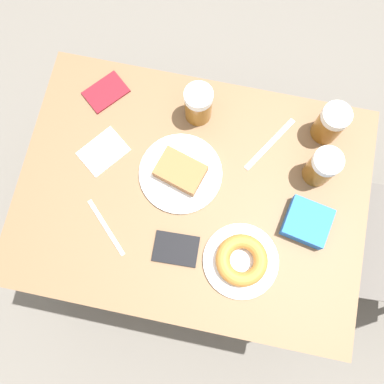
{
  "coord_description": "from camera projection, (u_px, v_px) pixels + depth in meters",
  "views": [
    {
      "loc": [
        0.28,
        0.06,
        1.93
      ],
      "look_at": [
        0.0,
        0.0,
        0.73
      ],
      "focal_mm": 40.0,
      "sensor_mm": 36.0,
      "label": 1
    }
  ],
  "objects": [
    {
      "name": "passport_far_edge",
      "position": [
        106.0,
        92.0,
        1.32
      ],
      "size": [
        0.15,
        0.15,
        0.01
      ],
      "rotation": [
        0.0,
        0.0,
        4.01
      ],
      "color": "maroon",
      "rests_on": "table"
    },
    {
      "name": "beer_mug_left",
      "position": [
        330.0,
        123.0,
        1.23
      ],
      "size": [
        0.08,
        0.08,
        0.13
      ],
      "color": "#8C5619",
      "rests_on": "table"
    },
    {
      "name": "plate_with_cake",
      "position": [
        181.0,
        172.0,
        1.25
      ],
      "size": [
        0.25,
        0.25,
        0.05
      ],
      "color": "silver",
      "rests_on": "table"
    },
    {
      "name": "napkin_folded",
      "position": [
        103.0,
        152.0,
        1.28
      ],
      "size": [
        0.17,
        0.16,
        0.0
      ],
      "rotation": [
        0.0,
        0.0,
        5.63
      ],
      "color": "white",
      "rests_on": "table"
    },
    {
      "name": "fork",
      "position": [
        106.0,
        227.0,
        1.23
      ],
      "size": [
        0.14,
        0.14,
        0.0
      ],
      "rotation": [
        0.0,
        0.0,
        5.51
      ],
      "color": "silver",
      "rests_on": "table"
    },
    {
      "name": "plate_with_donut",
      "position": [
        241.0,
        260.0,
        1.18
      ],
      "size": [
        0.21,
        0.21,
        0.05
      ],
      "color": "silver",
      "rests_on": "table"
    },
    {
      "name": "blue_pouch",
      "position": [
        307.0,
        222.0,
        1.21
      ],
      "size": [
        0.14,
        0.14,
        0.05
      ],
      "rotation": [
        0.0,
        0.0,
        1.38
      ],
      "color": "blue",
      "rests_on": "table"
    },
    {
      "name": "knife",
      "position": [
        270.0,
        144.0,
        1.29
      ],
      "size": [
        0.19,
        0.13,
        0.0
      ],
      "rotation": [
        0.0,
        0.0,
        1.01
      ],
      "color": "silver",
      "rests_on": "table"
    },
    {
      "name": "table",
      "position": [
        192.0,
        198.0,
        1.31
      ],
      "size": [
        0.74,
        1.02,
        0.71
      ],
      "color": "brown",
      "rests_on": "ground_plane"
    },
    {
      "name": "passport_near_edge",
      "position": [
        176.0,
        249.0,
        1.21
      ],
      "size": [
        0.09,
        0.13,
        0.01
      ],
      "rotation": [
        0.0,
        0.0,
        3.18
      ],
      "color": "black",
      "rests_on": "table"
    },
    {
      "name": "ground_plane",
      "position": [
        192.0,
        230.0,
        1.94
      ],
      "size": [
        8.0,
        8.0,
        0.0
      ],
      "primitive_type": "plane",
      "color": "#666059"
    },
    {
      "name": "beer_mug_right",
      "position": [
        198.0,
        104.0,
        1.25
      ],
      "size": [
        0.08,
        0.08,
        0.13
      ],
      "color": "#8C5619",
      "rests_on": "table"
    },
    {
      "name": "beer_mug_center",
      "position": [
        322.0,
        167.0,
        1.2
      ],
      "size": [
        0.08,
        0.08,
        0.13
      ],
      "color": "#8C5619",
      "rests_on": "table"
    }
  ]
}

